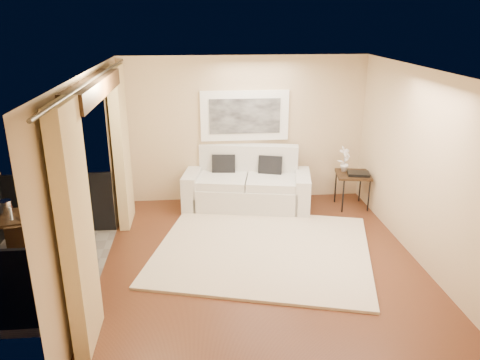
{
  "coord_description": "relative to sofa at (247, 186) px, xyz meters",
  "views": [
    {
      "loc": [
        -0.86,
        -5.95,
        3.39
      ],
      "look_at": [
        -0.26,
        0.58,
        1.05
      ],
      "focal_mm": 35.0,
      "sensor_mm": 36.0,
      "label": 1
    }
  ],
  "objects": [
    {
      "name": "floor",
      "position": [
        -0.02,
        -2.1,
        -0.39
      ],
      "size": [
        5.0,
        5.0,
        0.0
      ],
      "primitive_type": "plane",
      "color": "#572D19",
      "rests_on": "ground"
    },
    {
      "name": "room_shell",
      "position": [
        -2.15,
        -2.1,
        2.13
      ],
      "size": [
        5.0,
        6.4,
        5.0
      ],
      "color": "white",
      "rests_on": "ground"
    },
    {
      "name": "balcony",
      "position": [
        -3.32,
        -2.1,
        -0.21
      ],
      "size": [
        1.81,
        2.6,
        1.17
      ],
      "color": "#605B56",
      "rests_on": "ground"
    },
    {
      "name": "curtains",
      "position": [
        -2.13,
        -2.1,
        0.95
      ],
      "size": [
        0.16,
        4.8,
        2.64
      ],
      "color": "#DAC086",
      "rests_on": "ground"
    },
    {
      "name": "artwork",
      "position": [
        -0.01,
        0.36,
        1.23
      ],
      "size": [
        1.62,
        0.07,
        0.92
      ],
      "color": "white",
      "rests_on": "room_shell"
    },
    {
      "name": "rug",
      "position": [
        0.05,
        -1.79,
        -0.37
      ],
      "size": [
        3.75,
        3.47,
        0.04
      ],
      "primitive_type": "cube",
      "rotation": [
        0.0,
        0.0,
        -0.26
      ],
      "color": "beige",
      "rests_on": "floor"
    },
    {
      "name": "sofa",
      "position": [
        0.0,
        0.0,
        0.0
      ],
      "size": [
        2.41,
        1.37,
        1.09
      ],
      "rotation": [
        0.0,
        0.0,
        -0.18
      ],
      "color": "silver",
      "rests_on": "floor"
    },
    {
      "name": "side_table",
      "position": [
        1.91,
        -0.24,
        0.21
      ],
      "size": [
        0.68,
        0.68,
        0.65
      ],
      "rotation": [
        0.0,
        0.0,
        -0.15
      ],
      "color": "black",
      "rests_on": "floor"
    },
    {
      "name": "tray",
      "position": [
        1.97,
        -0.33,
        0.29
      ],
      "size": [
        0.43,
        0.35,
        0.05
      ],
      "primitive_type": "cube",
      "rotation": [
        0.0,
        0.0,
        -0.22
      ],
      "color": "black",
      "rests_on": "side_table"
    },
    {
      "name": "orchid",
      "position": [
        1.77,
        -0.12,
        0.5
      ],
      "size": [
        0.3,
        0.28,
        0.47
      ],
      "primitive_type": "imported",
      "rotation": [
        0.0,
        0.0,
        0.58
      ],
      "color": "white",
      "rests_on": "side_table"
    },
    {
      "name": "bistro_table",
      "position": [
        -3.42,
        -1.8,
        0.26
      ],
      "size": [
        0.73,
        0.73,
        0.73
      ],
      "rotation": [
        0.0,
        0.0,
        0.21
      ],
      "color": "black",
      "rests_on": "balcony"
    },
    {
      "name": "balcony_chair_far",
      "position": [
        -3.05,
        -1.21,
        0.24
      ],
      "size": [
        0.52,
        0.52,
        1.08
      ],
      "rotation": [
        0.0,
        0.0,
        3.26
      ],
      "color": "black",
      "rests_on": "balcony"
    },
    {
      "name": "balcony_chair_near",
      "position": [
        -2.91,
        -2.95,
        0.22
      ],
      "size": [
        0.55,
        0.55,
        1.04
      ],
      "rotation": [
        0.0,
        0.0,
        0.26
      ],
      "color": "black",
      "rests_on": "balcony"
    },
    {
      "name": "ice_bucket",
      "position": [
        -3.6,
        -1.74,
        0.44
      ],
      "size": [
        0.18,
        0.18,
        0.2
      ],
      "primitive_type": "cylinder",
      "color": "white",
      "rests_on": "bistro_table"
    },
    {
      "name": "candle",
      "position": [
        -3.33,
        -1.62,
        0.38
      ],
      "size": [
        0.06,
        0.06,
        0.07
      ],
      "primitive_type": "cylinder",
      "color": "red",
      "rests_on": "bistro_table"
    },
    {
      "name": "vase",
      "position": [
        -3.45,
        -1.95,
        0.43
      ],
      "size": [
        0.04,
        0.04,
        0.18
      ],
      "primitive_type": "cylinder",
      "color": "white",
      "rests_on": "bistro_table"
    },
    {
      "name": "glass_a",
      "position": [
        -3.29,
        -1.93,
        0.4
      ],
      "size": [
        0.06,
        0.06,
        0.12
      ],
      "primitive_type": "cylinder",
      "color": "silver",
      "rests_on": "bistro_table"
    },
    {
      "name": "glass_b",
      "position": [
        -3.28,
        -1.75,
        0.4
      ],
      "size": [
        0.06,
        0.06,
        0.12
      ],
      "primitive_type": "cylinder",
      "color": "white",
      "rests_on": "bistro_table"
    }
  ]
}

